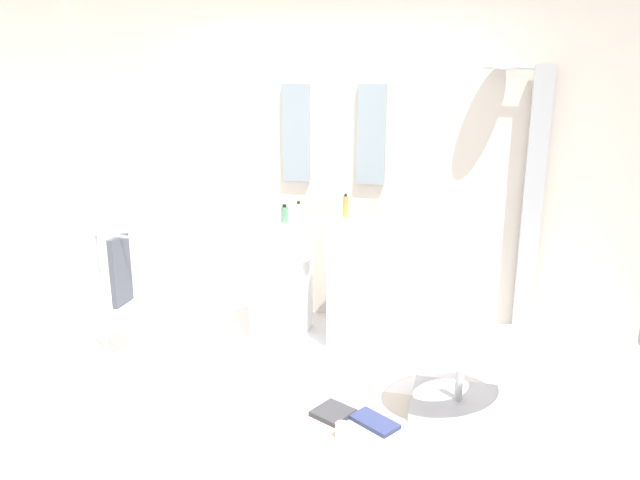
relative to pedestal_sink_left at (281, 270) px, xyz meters
name	(u,v)px	position (x,y,z in m)	size (l,w,h in m)	color
ground_plane	(275,413)	(0.30, -1.13, -0.54)	(4.80, 3.60, 0.04)	silver
rear_partition	(335,162)	(0.30, 0.52, 0.78)	(4.80, 0.10, 2.60)	beige
pedestal_sink_left	(281,270)	(0.00, 0.00, 0.00)	(0.51, 0.51, 1.04)	white
pedestal_sink_right	(358,276)	(0.61, 0.00, 0.00)	(0.51, 0.51, 1.04)	white
vanity_mirror_left	(296,133)	(0.00, 0.45, 1.00)	(0.22, 0.03, 0.77)	#8C9EA8
vanity_mirror_right	(371,135)	(0.61, 0.45, 1.00)	(0.22, 0.03, 0.77)	#8C9EA8
shower_column	(531,201)	(1.82, 0.40, 0.56)	(0.49, 0.24, 2.05)	#B7BABF
lounge_chair	(461,356)	(1.39, -0.83, -0.17)	(1.10, 1.10, 0.65)	#B7BABF
towel_rack	(117,273)	(-1.01, -0.66, 0.11)	(0.37, 0.22, 0.95)	#B7BABF
area_rug	(367,427)	(0.89, -1.18, -0.52)	(1.04, 0.84, 0.01)	beige
magazine_navy	(374,422)	(0.92, -1.14, -0.50)	(0.28, 0.15, 0.03)	navy
magazine_charcoal	(333,413)	(0.67, -1.11, -0.50)	(0.21, 0.21, 0.03)	#38383D
coffee_mug	(341,430)	(0.76, -1.32, -0.47)	(0.07, 0.07, 0.09)	white
soap_bottle_green	(285,214)	(0.08, -0.14, 0.48)	(0.05, 0.05, 0.13)	#59996B
soap_bottle_amber	(346,206)	(0.48, 0.13, 0.50)	(0.04, 0.04, 0.18)	#C68C38
soap_bottle_clear	(299,212)	(0.16, -0.07, 0.49)	(0.04, 0.04, 0.15)	silver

